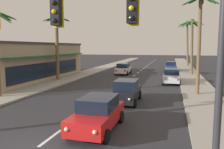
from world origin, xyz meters
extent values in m
cube|color=#9E998E|center=(7.80, 20.00, 0.07)|extent=(3.20, 110.00, 0.14)
cube|color=#9E998E|center=(-7.80, 20.00, 0.07)|extent=(3.20, 110.00, 0.14)
cube|color=silver|center=(0.00, 1.53, 0.00)|extent=(0.16, 2.00, 0.01)
cube|color=silver|center=(0.00, 5.44, 0.00)|extent=(0.16, 2.00, 0.01)
cube|color=silver|center=(0.00, 9.35, 0.00)|extent=(0.16, 2.00, 0.01)
cube|color=silver|center=(0.00, 13.25, 0.00)|extent=(0.16, 2.00, 0.01)
cube|color=silver|center=(0.00, 17.16, 0.00)|extent=(0.16, 2.00, 0.01)
cube|color=silver|center=(0.00, 21.07, 0.00)|extent=(0.16, 2.00, 0.01)
cube|color=silver|center=(0.00, 24.97, 0.00)|extent=(0.16, 2.00, 0.01)
cube|color=silver|center=(0.00, 28.88, 0.00)|extent=(0.16, 2.00, 0.01)
cube|color=silver|center=(0.00, 32.78, 0.00)|extent=(0.16, 2.00, 0.01)
cube|color=silver|center=(0.00, 36.69, 0.00)|extent=(0.16, 2.00, 0.01)
cube|color=silver|center=(0.00, 40.60, 0.00)|extent=(0.16, 2.00, 0.01)
cube|color=silver|center=(0.00, 44.50, 0.00)|extent=(0.16, 2.00, 0.01)
cube|color=silver|center=(0.00, 48.41, 0.00)|extent=(0.16, 2.00, 0.01)
cube|color=silver|center=(0.00, 52.32, 0.00)|extent=(0.16, 2.00, 0.01)
cube|color=silver|center=(0.00, 56.22, 0.00)|extent=(0.16, 2.00, 0.01)
cube|color=silver|center=(0.00, 60.13, 0.00)|extent=(0.16, 2.00, 0.01)
cube|color=silver|center=(0.00, 64.04, 0.00)|extent=(0.16, 2.00, 0.01)
cube|color=silver|center=(0.00, 67.94, 0.00)|extent=(0.16, 2.00, 0.01)
cylinder|color=#2D2D33|center=(6.69, 0.01, 3.34)|extent=(0.22, 0.22, 6.68)
cube|color=black|center=(3.99, -0.01, 5.35)|extent=(0.32, 0.26, 0.92)
sphere|color=yellow|center=(3.99, -0.15, 5.35)|extent=(0.17, 0.17, 0.17)
sphere|color=black|center=(3.99, -0.15, 5.05)|extent=(0.17, 0.17, 0.17)
cube|color=yellow|center=(3.99, 0.15, 5.35)|extent=(0.42, 0.03, 1.04)
cube|color=black|center=(1.29, -0.01, 5.35)|extent=(0.32, 0.26, 0.92)
sphere|color=black|center=(1.29, -0.15, 5.65)|extent=(0.17, 0.17, 0.17)
sphere|color=yellow|center=(1.29, -0.15, 5.35)|extent=(0.17, 0.17, 0.17)
sphere|color=black|center=(1.29, -0.15, 5.05)|extent=(0.17, 0.17, 0.17)
cube|color=yellow|center=(1.29, 0.15, 5.35)|extent=(0.42, 0.03, 1.04)
cube|color=red|center=(1.78, 3.01, 0.68)|extent=(1.79, 4.31, 0.72)
cube|color=black|center=(1.78, 3.16, 1.36)|extent=(1.62, 2.21, 0.64)
cylinder|color=black|center=(2.63, 1.59, 0.32)|extent=(0.22, 0.64, 0.64)
cylinder|color=black|center=(0.91, 1.60, 0.32)|extent=(0.22, 0.64, 0.64)
cylinder|color=black|center=(2.65, 4.42, 0.32)|extent=(0.22, 0.64, 0.64)
cylinder|color=black|center=(0.93, 4.44, 0.32)|extent=(0.22, 0.64, 0.64)
sphere|color=#F9EFC6|center=(2.38, 0.84, 0.76)|extent=(0.18, 0.18, 0.18)
sphere|color=#F9EFC6|center=(1.14, 0.84, 0.76)|extent=(0.18, 0.18, 0.18)
cube|color=red|center=(2.45, 5.17, 0.78)|extent=(0.24, 0.06, 0.20)
cube|color=red|center=(1.13, 5.18, 0.78)|extent=(0.24, 0.06, 0.20)
cube|color=black|center=(2.01, 8.99, 0.68)|extent=(1.84, 4.33, 0.72)
cube|color=black|center=(2.01, 9.14, 1.36)|extent=(1.64, 2.23, 0.64)
cylinder|color=black|center=(2.90, 7.58, 0.32)|extent=(0.23, 0.64, 0.64)
cylinder|color=black|center=(1.18, 7.55, 0.32)|extent=(0.23, 0.64, 0.64)
cylinder|color=black|center=(2.85, 10.42, 0.32)|extent=(0.23, 0.64, 0.64)
cylinder|color=black|center=(1.12, 10.39, 0.32)|extent=(0.23, 0.64, 0.64)
sphere|color=#F9EFC6|center=(2.67, 6.83, 0.76)|extent=(0.18, 0.18, 0.18)
sphere|color=#F9EFC6|center=(1.43, 6.80, 0.76)|extent=(0.18, 0.18, 0.18)
cube|color=red|center=(2.63, 11.16, 0.78)|extent=(0.24, 0.06, 0.20)
cube|color=red|center=(1.31, 11.13, 0.78)|extent=(0.24, 0.06, 0.20)
cube|color=silver|center=(-1.83, 26.08, 0.68)|extent=(1.81, 4.32, 0.72)
cube|color=black|center=(-1.83, 25.93, 1.36)|extent=(1.63, 2.22, 0.64)
cylinder|color=black|center=(-2.71, 27.49, 0.32)|extent=(0.23, 0.64, 0.64)
cylinder|color=black|center=(-0.99, 27.51, 0.32)|extent=(0.23, 0.64, 0.64)
cylinder|color=black|center=(-2.68, 24.65, 0.32)|extent=(0.23, 0.64, 0.64)
cylinder|color=black|center=(-0.95, 24.67, 0.32)|extent=(0.23, 0.64, 0.64)
sphere|color=#B2B2AD|center=(-2.48, 28.24, 0.76)|extent=(0.18, 0.18, 0.18)
sphere|color=#B2B2AD|center=(-1.24, 28.26, 0.76)|extent=(0.18, 0.18, 0.18)
cube|color=red|center=(-2.47, 23.91, 0.78)|extent=(0.24, 0.06, 0.20)
cube|color=red|center=(-1.15, 23.93, 0.78)|extent=(0.24, 0.06, 0.20)
cube|color=navy|center=(5.14, 32.21, 0.68)|extent=(1.90, 4.35, 0.72)
cube|color=black|center=(5.14, 32.36, 1.36)|extent=(1.67, 2.25, 0.64)
cylinder|color=black|center=(5.95, 30.76, 0.32)|extent=(0.24, 0.65, 0.64)
cylinder|color=black|center=(4.23, 30.82, 0.32)|extent=(0.24, 0.65, 0.64)
cylinder|color=black|center=(6.05, 33.60, 0.32)|extent=(0.24, 0.65, 0.64)
cylinder|color=black|center=(4.32, 33.65, 0.32)|extent=(0.24, 0.65, 0.64)
sphere|color=#B2B2AD|center=(5.69, 30.02, 0.76)|extent=(0.18, 0.18, 0.18)
sphere|color=#B2B2AD|center=(4.45, 30.06, 0.76)|extent=(0.18, 0.18, 0.18)
cube|color=red|center=(5.87, 34.34, 0.78)|extent=(0.24, 0.07, 0.20)
cube|color=red|center=(4.55, 34.39, 0.78)|extent=(0.24, 0.07, 0.20)
cube|color=silver|center=(5.29, 19.01, 0.68)|extent=(1.86, 4.34, 0.72)
cube|color=black|center=(5.29, 19.16, 1.36)|extent=(1.65, 2.24, 0.64)
cylinder|color=black|center=(6.12, 17.57, 0.32)|extent=(0.23, 0.64, 0.64)
cylinder|color=black|center=(4.40, 17.61, 0.32)|extent=(0.23, 0.64, 0.64)
cylinder|color=black|center=(6.18, 20.41, 0.32)|extent=(0.23, 0.64, 0.64)
cylinder|color=black|center=(4.46, 20.45, 0.32)|extent=(0.23, 0.64, 0.64)
sphere|color=#B2B2AD|center=(5.86, 16.83, 0.76)|extent=(0.18, 0.18, 0.18)
sphere|color=#B2B2AD|center=(4.62, 16.85, 0.76)|extent=(0.18, 0.18, 0.18)
cube|color=red|center=(6.00, 21.15, 0.78)|extent=(0.24, 0.07, 0.20)
cube|color=red|center=(4.68, 21.18, 0.78)|extent=(0.24, 0.07, 0.20)
ellipsoid|color=#2D702D|center=(-7.62, 7.87, 6.48)|extent=(1.61, 0.58, 1.13)
ellipsoid|color=#2D702D|center=(-7.80, 8.41, 6.67)|extent=(1.46, 1.57, 0.77)
ellipsoid|color=#2D702D|center=(-8.21, 8.61, 6.67)|extent=(0.71, 1.78, 0.77)
cylinder|color=brown|center=(-8.40, 17.86, 3.86)|extent=(0.44, 0.42, 7.72)
ellipsoid|color=#236028|center=(-7.57, 17.87, 7.54)|extent=(1.74, 0.41, 0.69)
ellipsoid|color=#236028|center=(-7.78, 18.42, 7.54)|extent=(1.57, 1.44, 0.69)
ellipsoid|color=#236028|center=(-8.70, 18.68, 7.62)|extent=(0.95, 1.80, 0.54)
ellipsoid|color=#236028|center=(-9.23, 18.13, 7.57)|extent=(1.78, 0.93, 0.65)
ellipsoid|color=#236028|center=(-9.24, 17.68, 7.53)|extent=(1.77, 0.77, 0.72)
ellipsoid|color=#236028|center=(-8.42, 17.01, 7.56)|extent=(0.40, 1.75, 0.65)
ellipsoid|color=#236028|center=(-7.92, 17.18, 7.54)|extent=(1.35, 1.64, 0.69)
sphere|color=#4C4223|center=(-8.42, 17.86, 7.77)|extent=(0.60, 0.60, 0.60)
cylinder|color=brown|center=(7.42, 12.93, 4.10)|extent=(0.38, 0.30, 8.19)
ellipsoid|color=#236028|center=(8.08, 12.80, 7.91)|extent=(1.53, 0.65, 0.88)
ellipsoid|color=#236028|center=(7.51, 13.68, 8.05)|extent=(0.67, 1.62, 0.62)
ellipsoid|color=#236028|center=(6.96, 13.59, 8.11)|extent=(1.19, 1.57, 0.50)
ellipsoid|color=#236028|center=(6.65, 13.02, 7.95)|extent=(1.56, 0.60, 0.80)
ellipsoid|color=#236028|center=(7.90, 12.49, 7.86)|extent=(1.36, 1.23, 0.97)
cylinder|color=brown|center=(8.02, 27.87, 3.91)|extent=(0.62, 0.37, 7.84)
ellipsoid|color=#2D702D|center=(8.75, 27.91, 7.62)|extent=(1.76, 0.47, 0.76)
ellipsoid|color=#2D702D|center=(8.35, 28.56, 7.55)|extent=(1.27, 1.64, 0.89)
ellipsoid|color=#2D702D|center=(7.61, 28.69, 7.69)|extent=(0.98, 1.81, 0.62)
ellipsoid|color=#2D702D|center=(7.14, 28.29, 7.70)|extent=(1.75, 1.21, 0.60)
ellipsoid|color=#2D702D|center=(7.17, 27.71, 7.43)|extent=(1.63, 0.72, 1.12)
ellipsoid|color=#2D702D|center=(7.89, 27.00, 7.68)|extent=(0.43, 1.79, 0.62)
ellipsoid|color=#2D702D|center=(8.29, 27.15, 7.54)|extent=(1.16, 1.68, 0.90)
sphere|color=#4C4223|center=(7.90, 27.87, 7.88)|extent=(0.60, 0.60, 0.60)
cylinder|color=brown|center=(8.27, 42.82, 4.59)|extent=(0.91, 0.42, 9.18)
ellipsoid|color=#1E5123|center=(9.06, 42.63, 9.05)|extent=(2.17, 0.77, 0.58)
ellipsoid|color=#1E5123|center=(8.79, 43.35, 8.73)|extent=(1.81, 1.43, 1.21)
ellipsoid|color=#1E5123|center=(8.01, 43.86, 8.99)|extent=(0.43, 2.12, 0.69)
ellipsoid|color=#1E5123|center=(7.24, 43.50, 9.00)|extent=(1.87, 1.68, 0.69)
ellipsoid|color=#1E5123|center=(7.10, 42.91, 8.73)|extent=(1.96, 0.60, 1.21)
ellipsoid|color=#1E5123|center=(7.48, 42.09, 8.70)|extent=(1.46, 1.76, 1.26)
ellipsoid|color=#1E5123|center=(8.10, 41.82, 8.87)|extent=(0.56, 2.07, 0.94)
ellipsoid|color=#1E5123|center=(8.67, 42.00, 9.01)|extent=(1.63, 1.91, 0.66)
sphere|color=#4C4223|center=(8.03, 42.82, 9.22)|extent=(0.60, 0.60, 0.60)
cube|color=tan|center=(-13.13, 17.56, 2.22)|extent=(7.65, 19.41, 4.44)
cube|color=#3D3838|center=(-13.13, 17.56, 4.56)|extent=(7.87, 19.60, 0.24)
cube|color=#195B3D|center=(-8.86, 17.56, 3.11)|extent=(1.00, 16.50, 0.12)
cube|color=black|center=(-9.29, 17.56, 1.40)|extent=(0.06, 15.53, 1.80)
camera|label=1|loc=(5.28, -7.35, 4.14)|focal=36.27mm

